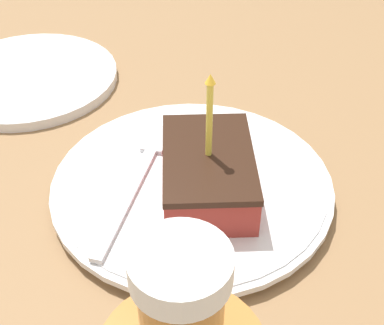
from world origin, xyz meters
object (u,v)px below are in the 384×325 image
at_px(plate, 192,185).
at_px(cake_slice, 210,172).
at_px(fork, 139,176).
at_px(side_plate, 29,77).

distance_m(plate, cake_slice, 0.04).
bearing_deg(fork, cake_slice, -16.27).
bearing_deg(side_plate, cake_slice, -46.96).
bearing_deg(cake_slice, fork, 163.73).
xyz_separation_m(plate, fork, (-0.05, 0.01, 0.01)).
bearing_deg(plate, fork, 174.47).
bearing_deg(side_plate, plate, -47.32).
distance_m(plate, side_plate, 0.31).
distance_m(fork, side_plate, 0.27).
height_order(cake_slice, fork, cake_slice).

